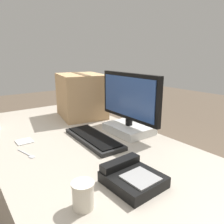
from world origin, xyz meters
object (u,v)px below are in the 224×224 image
monitor (129,110)px  sticky_note_pad (24,142)px  cardboard_box (81,95)px  desk_phone (132,177)px  paper_cup_right (83,195)px  spoon (29,155)px  keyboard (93,138)px

monitor → sticky_note_pad: size_ratio=5.79×
monitor → cardboard_box: monitor is taller
desk_phone → sticky_note_pad: (-0.66, -0.22, -0.02)m
monitor → cardboard_box: bearing=-173.6°
desk_phone → paper_cup_right: bearing=-90.1°
spoon → keyboard: bearing=71.0°
spoon → sticky_note_pad: sticky_note_pad is taller
spoon → monitor: bearing=71.2°
monitor → cardboard_box: (-0.50, -0.06, 0.02)m
monitor → spoon: size_ratio=3.48×
desk_phone → cardboard_box: (-0.94, 0.30, 0.14)m
monitor → paper_cup_right: size_ratio=5.40×
desk_phone → paper_cup_right: (0.01, -0.21, 0.02)m
spoon → sticky_note_pad: bearing=156.0°
monitor → sticky_note_pad: bearing=-111.6°
desk_phone → paper_cup_right: size_ratio=2.34×
paper_cup_right → spoon: (-0.49, -0.03, -0.04)m
cardboard_box → monitor: bearing=6.4°
monitor → sticky_note_pad: monitor is taller
desk_phone → sticky_note_pad: size_ratio=2.50×
keyboard → cardboard_box: (-0.49, 0.19, 0.15)m
desk_phone → cardboard_box: 1.00m
monitor → paper_cup_right: (0.44, -0.57, -0.10)m
keyboard → sticky_note_pad: (-0.21, -0.32, -0.01)m
sticky_note_pad → keyboard: bearing=56.9°
paper_cup_right → sticky_note_pad: size_ratio=1.07×
monitor → desk_phone: size_ratio=2.31×
cardboard_box → keyboard: bearing=-21.7°
spoon → sticky_note_pad: 0.19m
keyboard → cardboard_box: size_ratio=1.04×
monitor → paper_cup_right: monitor is taller
paper_cup_right → sticky_note_pad: paper_cup_right is taller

